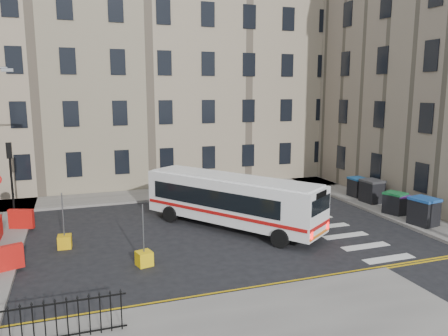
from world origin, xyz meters
TOP-DOWN VIEW (x-y plane):
  - ground at (0.00, 0.00)m, footprint 120.00×120.00m
  - pavement_north at (-6.00, 8.60)m, footprint 36.00×3.20m
  - pavement_east at (9.00, 4.00)m, footprint 2.40×26.00m
  - terrace_north at (-7.00, 15.50)m, footprint 38.30×10.80m
  - traffic_light_nw at (-12.00, 6.50)m, footprint 0.28×0.22m
  - roadworks_barriers at (-11.84, 0.50)m, footprint 1.66×6.26m
  - bus at (-0.94, 0.26)m, footprint 7.49×9.34m
  - wheelie_bin_a at (8.65, -2.99)m, footprint 1.34×1.48m
  - wheelie_bin_b at (8.86, -0.89)m, footprint 0.93×1.05m
  - wheelie_bin_c at (8.69, -0.75)m, footprint 1.30×1.38m
  - wheelie_bin_d at (9.12, 1.85)m, footprint 1.22×1.37m
  - wheelie_bin_e at (9.21, 3.43)m, footprint 1.04×1.18m
  - bollard_yellow at (-9.19, -0.02)m, footprint 0.63×0.63m
  - bollard_chevron at (-6.06, -3.25)m, footprint 0.73×0.73m

SIDE VIEW (x-z plane):
  - ground at x=0.00m, z-range 0.00..0.00m
  - pavement_north at x=-6.00m, z-range 0.00..0.15m
  - pavement_east at x=9.00m, z-range 0.00..0.15m
  - bollard_yellow at x=-9.19m, z-range 0.00..0.60m
  - bollard_chevron at x=-6.06m, z-range 0.00..0.60m
  - roadworks_barriers at x=-11.84m, z-range 0.15..1.15m
  - wheelie_bin_b at x=8.86m, z-range 0.15..1.28m
  - wheelie_bin_c at x=8.69m, z-range 0.16..1.38m
  - wheelie_bin_e at x=9.21m, z-range 0.16..1.42m
  - wheelie_bin_d at x=9.12m, z-range 0.16..1.58m
  - wheelie_bin_a at x=8.65m, z-range 0.16..1.60m
  - bus at x=-0.94m, z-range 0.21..2.89m
  - traffic_light_nw at x=-12.00m, z-range 0.82..4.92m
  - terrace_north at x=-7.00m, z-range 0.02..17.22m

